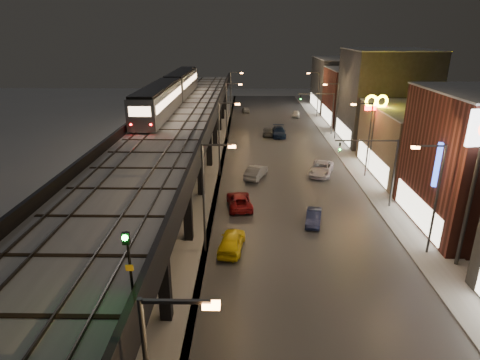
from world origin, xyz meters
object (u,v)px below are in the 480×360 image
object	(u,v)px
car_near_white	(256,172)
car_mid_dark	(268,132)
subway_train	(172,90)
car_onc_red	(296,114)
rail_signal	(128,251)
car_far_white	(246,110)
car_mid_silver	(239,201)
car_onc_white	(279,132)
car_onc_dark	(321,169)
car_onc_silver	(314,218)
car_taxi	(232,242)

from	to	relation	value
car_near_white	car_mid_dark	bearing A→B (deg)	-77.12
subway_train	car_onc_red	size ratio (longest dim) A/B	10.21
subway_train	car_mid_dark	xyz separation A→B (m)	(14.74, 6.73, -7.82)
rail_signal	car_far_white	distance (m)	73.49
car_mid_silver	car_far_white	xyz separation A→B (m)	(0.50, 49.83, -0.06)
car_near_white	car_onc_white	distance (m)	20.81
car_mid_silver	car_onc_red	world-z (taller)	car_mid_silver
car_far_white	car_onc_red	distance (m)	11.30
rail_signal	car_mid_silver	distance (m)	24.73
rail_signal	car_onc_dark	size ratio (longest dim) A/B	0.51
car_mid_dark	car_onc_dark	world-z (taller)	car_onc_dark
car_onc_silver	car_mid_dark	bearing A→B (deg)	106.18
car_onc_red	car_mid_silver	bearing A→B (deg)	-94.85
car_mid_dark	car_onc_red	bearing A→B (deg)	-107.73
rail_signal	car_onc_dark	distance (m)	36.71
subway_train	car_onc_dark	size ratio (longest dim) A/B	6.94
car_onc_white	car_onc_red	xyz separation A→B (m)	(4.69, 16.26, -0.14)
car_near_white	car_onc_silver	xyz separation A→B (m)	(5.02, -12.13, -0.15)
car_taxi	car_near_white	xyz separation A→B (m)	(2.32, 16.98, -0.00)
car_onc_red	car_taxi	bearing A→B (deg)	-93.29
subway_train	car_near_white	xyz separation A→B (m)	(12.22, -14.40, -7.70)
subway_train	car_near_white	bearing A→B (deg)	-49.68
car_taxi	car_onc_silver	xyz separation A→B (m)	(7.34, 4.85, -0.16)
car_mid_dark	car_onc_white	distance (m)	1.91
car_taxi	car_mid_dark	distance (m)	38.42
car_far_white	car_onc_white	world-z (taller)	car_onc_white
car_mid_dark	car_onc_dark	distance (m)	20.50
car_near_white	car_far_white	size ratio (longest dim) A/B	1.25
car_onc_dark	car_onc_red	world-z (taller)	car_onc_dark
car_taxi	car_onc_silver	world-z (taller)	car_taxi
subway_train	car_near_white	world-z (taller)	subway_train
car_far_white	subway_train	bearing A→B (deg)	63.16
rail_signal	car_mid_dark	xyz separation A→B (m)	(8.34, 52.80, -7.94)
car_far_white	car_onc_white	size ratio (longest dim) A/B	0.70
car_near_white	car_onc_white	xyz separation A→B (m)	(4.27, 20.37, 0.00)
car_near_white	car_onc_white	size ratio (longest dim) A/B	0.88
car_taxi	car_onc_dark	world-z (taller)	car_taxi
rail_signal	subway_train	bearing A→B (deg)	97.91
car_near_white	car_far_white	distance (m)	41.27
car_far_white	car_onc_dark	distance (m)	40.95
subway_train	car_mid_dark	world-z (taller)	subway_train
car_near_white	subway_train	bearing A→B (deg)	-30.00
car_onc_dark	car_onc_white	xyz separation A→B (m)	(-3.79, 18.97, 0.02)
car_near_white	car_mid_silver	size ratio (longest dim) A/B	0.94
car_near_white	car_onc_white	bearing A→B (deg)	-82.14
car_mid_silver	car_onc_white	size ratio (longest dim) A/B	0.93
car_far_white	car_mid_dark	bearing A→B (deg)	96.10
subway_train	rail_signal	distance (m)	46.52
car_onc_dark	car_onc_red	xyz separation A→B (m)	(0.90, 35.23, -0.13)
car_onc_dark	car_onc_red	size ratio (longest dim) A/B	1.47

